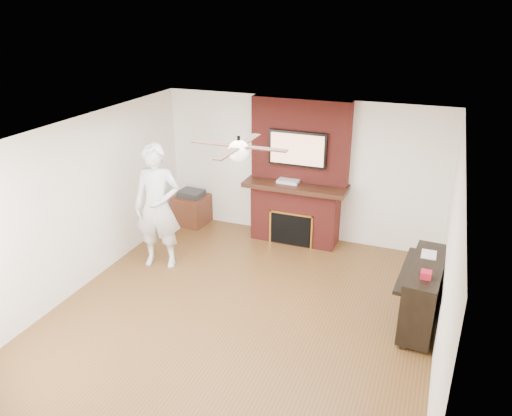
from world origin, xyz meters
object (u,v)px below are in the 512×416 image
at_px(fireplace, 297,187).
at_px(person, 157,207).
at_px(piano, 423,292).
at_px(side_table, 192,208).

xyz_separation_m(fireplace, person, (-1.76, -1.69, 0.01)).
distance_m(person, piano, 4.08).
height_order(fireplace, person, fireplace).
distance_m(fireplace, person, 2.44).
relative_size(fireplace, side_table, 3.78).
bearing_deg(person, side_table, 86.20).
height_order(person, piano, person).
bearing_deg(side_table, fireplace, 6.29).
relative_size(person, piano, 1.45).
xyz_separation_m(fireplace, side_table, (-2.05, -0.07, -0.69)).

